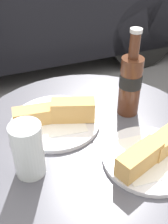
{
  "coord_description": "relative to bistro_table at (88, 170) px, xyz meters",
  "views": [
    {
      "loc": [
        -0.22,
        -0.53,
        1.21
      ],
      "look_at": [
        0.0,
        0.03,
        0.77
      ],
      "focal_mm": 45.0,
      "sensor_mm": 36.0,
      "label": 1
    }
  ],
  "objects": [
    {
      "name": "cola_bottle_left",
      "position": [
        0.15,
        0.05,
        0.25
      ],
      "size": [
        0.06,
        0.06,
        0.25
      ],
      "color": "#4C2819",
      "rests_on": "bistro_table"
    },
    {
      "name": "lunch_plate_near",
      "position": [
        0.1,
        -0.15,
        0.17
      ],
      "size": [
        0.23,
        0.23,
        0.07
      ],
      "color": "white",
      "rests_on": "bistro_table"
    },
    {
      "name": "drinking_glass",
      "position": [
        -0.17,
        -0.07,
        0.21
      ],
      "size": [
        0.07,
        0.07,
        0.13
      ],
      "color": "silver",
      "rests_on": "bistro_table"
    },
    {
      "name": "lunch_plate_far",
      "position": [
        -0.07,
        0.08,
        0.17
      ],
      "size": [
        0.25,
        0.25,
        0.07
      ],
      "color": "white",
      "rests_on": "bistro_table"
    },
    {
      "name": "bistro_table",
      "position": [
        0.0,
        0.0,
        0.0
      ],
      "size": [
        0.68,
        0.68,
        0.72
      ],
      "color": "#333333",
      "rests_on": "ground_plane"
    }
  ]
}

